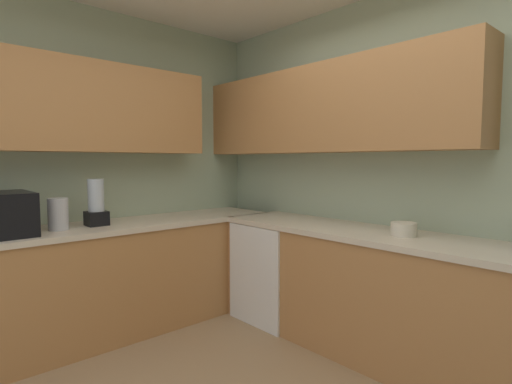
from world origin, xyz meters
The scene contains 8 objects.
room_shell centered at (-0.36, 0.51, 1.78)m, with size 4.22×3.33×2.71m.
counter_run_left centered at (-1.74, 0.00, 0.44)m, with size 0.65×2.94×0.88m.
counter_run_back centered at (0.21, 1.29, 0.44)m, with size 3.31×0.65×0.88m.
dishwasher centered at (-1.08, 1.26, 0.42)m, with size 0.60×0.60×0.84m, color white.
microwave centered at (-1.74, -0.69, 1.03)m, with size 0.48×0.36×0.29m, color black.
kettle centered at (-1.72, -0.34, 1.00)m, with size 0.14×0.14×0.23m, color #B7B7BC.
bowl centered at (0.07, 1.29, 0.93)m, with size 0.17×0.17×0.09m, color beige.
blender_appliance centered at (-1.74, -0.06, 1.04)m, with size 0.15×0.15×0.36m.
Camera 1 is at (1.36, -1.20, 1.38)m, focal length 28.11 mm.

